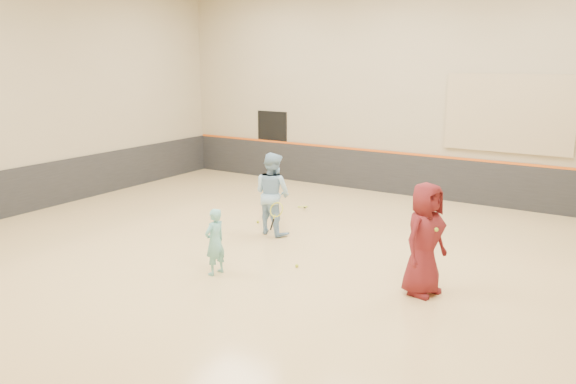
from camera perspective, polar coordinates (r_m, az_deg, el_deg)
The scene contains 14 objects.
room at distance 11.30m, azimuth 0.72°, elevation -2.32°, with size 15.04×12.04×6.22m.
wainscot_back at distance 16.61m, azimuth 11.46°, elevation 1.77°, with size 14.90×0.04×1.20m, color #232326.
wainscot_left at distance 16.40m, azimuth -22.21°, elevation 0.89°, with size 0.04×11.90×1.20m, color #232326.
accent_stripe at distance 16.49m, azimuth 11.55°, elevation 3.88°, with size 14.90×0.03×0.06m, color #D85914.
acoustic_panel at distance 15.58m, azimuth 21.51°, elevation 7.42°, with size 3.20×0.08×2.00m, color tan.
doorway at distance 18.55m, azimuth -1.60°, elevation 4.81°, with size 1.10×0.05×2.20m, color black.
girl at distance 10.35m, azimuth -7.44°, elevation -5.03°, with size 0.46×0.30×1.25m, color #6BB9B9.
instructor at distance 12.58m, azimuth -1.59°, elevation -0.15°, with size 0.90×0.70×1.86m, color #93BFE3.
young_man at distance 9.61m, azimuth 13.72°, elevation -4.66°, with size 0.94×0.61×1.92m, color maroon.
held_racket at distance 12.12m, azimuth -1.18°, elevation -1.81°, with size 0.38×0.38×0.69m, color gold, non-canonical shape.
spare_racket at distance 15.00m, azimuth 1.51°, elevation -1.30°, with size 0.62×0.62×0.13m, color #BEE231, non-canonical shape.
ball_under_racket at distance 10.77m, azimuth 0.90°, elevation -7.50°, with size 0.07×0.07×0.07m, color #BECC2F.
ball_in_hand at distance 9.30m, azimuth 14.84°, elevation -3.71°, with size 0.07×0.07×0.07m, color #ADC52D.
ball_beside_spare at distance 13.59m, azimuth -3.09°, elevation -3.04°, with size 0.07×0.07×0.07m, color gold.
Camera 1 is at (5.63, -9.31, 3.89)m, focal length 35.00 mm.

